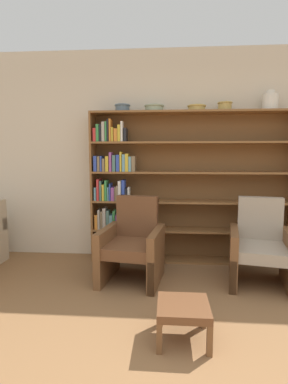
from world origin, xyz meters
name	(u,v)px	position (x,y,z in m)	size (l,w,h in m)	color
wall_back	(189,156)	(0.00, 2.74, 1.38)	(12.00, 0.06, 2.75)	beige
bookshelf	(173,187)	(-0.20, 2.57, 0.97)	(2.58, 0.30, 1.93)	brown
bowl_stoneware	(122,108)	(-0.86, 2.55, 1.98)	(0.20, 0.20, 0.09)	slate
bowl_copper	(154,108)	(-0.45, 2.55, 1.98)	(0.25, 0.25, 0.08)	gray
bowl_sage	(197,108)	(0.07, 2.55, 1.97)	(0.23, 0.23, 0.07)	tan
bowl_slate	(225,106)	(0.42, 2.55, 1.99)	(0.18, 0.18, 0.10)	tan
vase_tall	(270,102)	(0.96, 2.55, 2.03)	(0.19, 0.19, 0.24)	silver
armchair_leather	(133,245)	(-0.66, 1.91, 0.39)	(0.73, 0.76, 0.91)	brown
armchair_cushioned	(261,248)	(0.73, 1.91, 0.39)	(0.76, 0.79, 0.91)	brown
footstool	(183,310)	(-0.15, 0.81, 0.23)	(0.39, 0.39, 0.28)	brown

